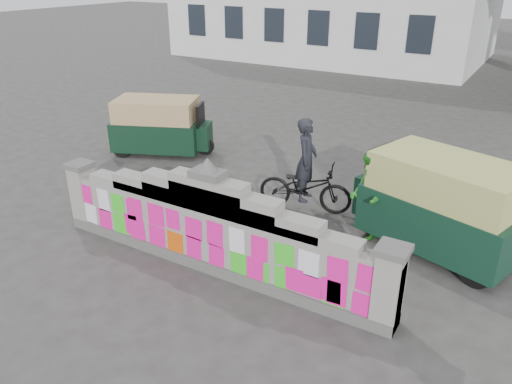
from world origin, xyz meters
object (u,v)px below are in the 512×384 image
rickshaw_left (160,125)px  rickshaw_right (440,203)px  cyclist_rider (306,171)px  cyclist_bike (305,187)px  pedestrian (369,196)px

rickshaw_left → rickshaw_right: 7.78m
cyclist_rider → rickshaw_right: (2.72, -0.20, 0.03)m
cyclist_bike → cyclist_rider: size_ratio=1.12×
cyclist_bike → cyclist_rider: bearing=-102.9°
rickshaw_left → cyclist_bike: bearing=-36.4°
cyclist_bike → rickshaw_right: (2.72, -0.20, 0.39)m
pedestrian → rickshaw_right: bearing=71.5°
pedestrian → rickshaw_left: size_ratio=0.61×
rickshaw_left → rickshaw_right: rickshaw_right is taller
pedestrian → rickshaw_left: (-6.43, 1.62, -0.07)m
cyclist_rider → cyclist_bike: bearing=77.1°
rickshaw_right → rickshaw_left: bearing=7.4°
cyclist_bike → rickshaw_left: bearing=63.6°
pedestrian → cyclist_rider: bearing=-136.2°
cyclist_bike → cyclist_rider: (0.00, 0.00, 0.36)m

